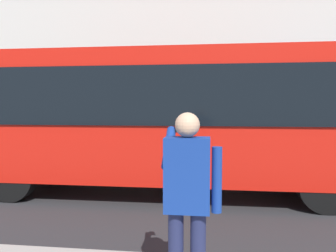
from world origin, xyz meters
TOP-DOWN VIEW (x-y plane):
  - ground_plane at (0.00, 0.00)m, footprint 60.00×60.00m
  - building_facade_far at (-0.02, -6.80)m, footprint 28.00×1.55m
  - red_bus at (1.06, 0.18)m, footprint 9.05×2.54m
  - pedestrian_photographer at (0.31, 4.38)m, footprint 0.53×0.52m

SIDE VIEW (x-z plane):
  - ground_plane at x=0.00m, z-range 0.00..0.00m
  - pedestrian_photographer at x=0.31m, z-range 0.29..1.99m
  - red_bus at x=1.06m, z-range 0.14..3.22m
  - building_facade_far at x=-0.02m, z-range -0.01..11.99m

